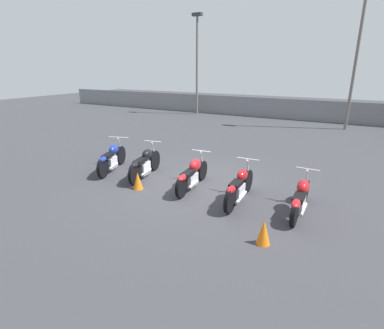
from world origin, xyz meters
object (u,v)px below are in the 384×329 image
object	(u,v)px
light_pole_left	(361,31)
motorcycle_slot_1	(145,164)
traffic_cone_near	(264,232)
motorcycle_slot_0	(112,158)
traffic_cone_far	(138,181)
motorcycle_slot_3	(239,187)
light_pole_right	(197,56)
motorcycle_slot_2	(192,174)
motorcycle_slot_4	(301,197)

from	to	relation	value
light_pole_left	motorcycle_slot_1	world-z (taller)	light_pole_left
light_pole_left	motorcycle_slot_1	xyz separation A→B (m)	(-5.18, -11.72, -4.70)
motorcycle_slot_1	traffic_cone_near	distance (m)	4.81
light_pole_left	motorcycle_slot_0	world-z (taller)	light_pole_left
traffic_cone_far	motorcycle_slot_3	bearing A→B (deg)	11.15
traffic_cone_far	light_pole_left	bearing A→B (deg)	69.33
motorcycle_slot_0	light_pole_left	bearing A→B (deg)	41.95
light_pole_left	traffic_cone_near	xyz separation A→B (m)	(-0.78, -13.65, -4.88)
light_pole_right	motorcycle_slot_2	size ratio (longest dim) A/B	3.31
motorcycle_slot_0	motorcycle_slot_1	xyz separation A→B (m)	(1.36, 0.04, 0.01)
motorcycle_slot_4	motorcycle_slot_0	bearing A→B (deg)	178.49
motorcycle_slot_0	motorcycle_slot_3	size ratio (longest dim) A/B	0.98
motorcycle_slot_3	light_pole_right	bearing A→B (deg)	120.40
traffic_cone_near	traffic_cone_far	distance (m)	4.11
light_pole_left	traffic_cone_near	size ratio (longest dim) A/B	16.89
motorcycle_slot_0	motorcycle_slot_3	bearing A→B (deg)	-22.54
light_pole_left	light_pole_right	size ratio (longest dim) A/B	1.29
motorcycle_slot_3	traffic_cone_far	distance (m)	2.92
motorcycle_slot_0	motorcycle_slot_3	world-z (taller)	motorcycle_slot_0
motorcycle_slot_0	motorcycle_slot_1	size ratio (longest dim) A/B	0.98
motorcycle_slot_0	motorcycle_slot_4	size ratio (longest dim) A/B	1.00
motorcycle_slot_4	traffic_cone_near	xyz separation A→B (m)	(-0.39, -1.73, -0.15)
traffic_cone_near	light_pole_left	bearing A→B (deg)	86.73
motorcycle_slot_1	motorcycle_slot_2	bearing A→B (deg)	-13.68
light_pole_right	motorcycle_slot_3	world-z (taller)	light_pole_right
motorcycle_slot_1	traffic_cone_far	xyz separation A→B (m)	(0.42, -0.89, -0.20)
motorcycle_slot_4	motorcycle_slot_1	bearing A→B (deg)	177.62
motorcycle_slot_4	traffic_cone_far	size ratio (longest dim) A/B	4.04
motorcycle_slot_3	traffic_cone_near	distance (m)	1.96
motorcycle_slot_3	motorcycle_slot_4	distance (m)	1.51
motorcycle_slot_3	traffic_cone_far	xyz separation A→B (m)	(-2.86, -0.56, -0.18)
light_pole_left	motorcycle_slot_2	bearing A→B (deg)	-106.11
motorcycle_slot_0	traffic_cone_far	distance (m)	1.98
motorcycle_slot_1	motorcycle_slot_3	bearing A→B (deg)	-16.56
motorcycle_slot_2	traffic_cone_near	distance (m)	3.22
traffic_cone_near	traffic_cone_far	bearing A→B (deg)	165.30
light_pole_left	traffic_cone_near	world-z (taller)	light_pole_left
light_pole_right	light_pole_left	bearing A→B (deg)	-6.09
motorcycle_slot_1	motorcycle_slot_3	size ratio (longest dim) A/B	1.00
motorcycle_slot_0	traffic_cone_far	size ratio (longest dim) A/B	4.02
motorcycle_slot_3	traffic_cone_near	size ratio (longest dim) A/B	3.92
motorcycle_slot_1	motorcycle_slot_4	xyz separation A→B (m)	(4.79, -0.20, -0.04)
motorcycle_slot_1	traffic_cone_far	distance (m)	1.00
light_pole_right	motorcycle_slot_3	size ratio (longest dim) A/B	3.34
motorcycle_slot_4	traffic_cone_near	bearing A→B (deg)	-102.67
light_pole_left	motorcycle_slot_4	world-z (taller)	light_pole_left
traffic_cone_far	motorcycle_slot_1	bearing A→B (deg)	115.24
traffic_cone_far	motorcycle_slot_2	bearing A→B (deg)	30.82
motorcycle_slot_2	motorcycle_slot_3	bearing A→B (deg)	-13.74
motorcycle_slot_2	motorcycle_slot_4	distance (m)	3.02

